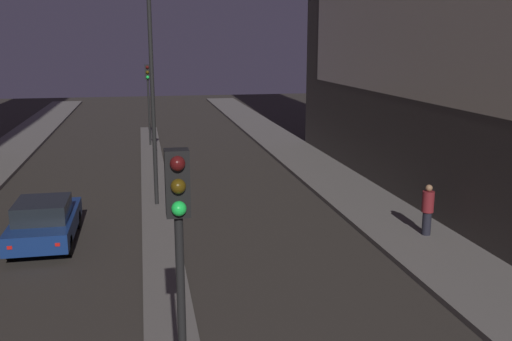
# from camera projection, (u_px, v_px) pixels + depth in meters

# --- Properties ---
(median_strip) EXTENTS (1.19, 38.34, 0.11)m
(median_strip) POSITION_uv_depth(u_px,v_px,m) (156.00, 192.00, 24.70)
(median_strip) COLOR #66605B
(median_strip) RESTS_ON ground
(traffic_light_near) EXTENTS (0.32, 0.42, 4.95)m
(traffic_light_near) POSITION_uv_depth(u_px,v_px,m) (179.00, 247.00, 7.67)
(traffic_light_near) COLOR black
(traffic_light_near) RESTS_ON median_strip
(traffic_light_mid) EXTENTS (0.32, 0.42, 4.95)m
(traffic_light_mid) POSITION_uv_depth(u_px,v_px,m) (148.00, 87.00, 34.87)
(traffic_light_mid) COLOR black
(traffic_light_mid) RESTS_ON median_strip
(street_lamp) EXTENTS (0.54, 0.54, 9.90)m
(street_lamp) POSITION_uv_depth(u_px,v_px,m) (150.00, 32.00, 21.23)
(street_lamp) COLOR black
(street_lamp) RESTS_ON median_strip
(car_left_lane) EXTENTS (1.88, 4.31, 1.51)m
(car_left_lane) POSITION_uv_depth(u_px,v_px,m) (45.00, 221.00, 18.44)
(car_left_lane) COLOR navy
(car_left_lane) RESTS_ON ground
(pedestrian_on_right_sidewalk) EXTENTS (0.39, 0.39, 1.71)m
(pedestrian_on_right_sidewalk) POSITION_uv_depth(u_px,v_px,m) (428.00, 209.00, 18.72)
(pedestrian_on_right_sidewalk) COLOR black
(pedestrian_on_right_sidewalk) RESTS_ON sidewalk_right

